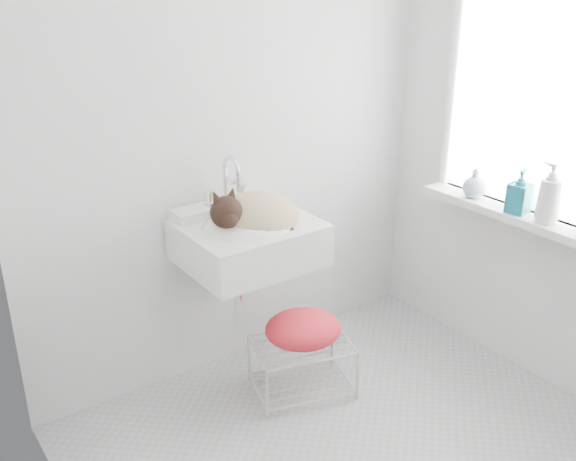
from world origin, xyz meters
TOP-DOWN VIEW (x-y plane):
  - floor at (0.00, 0.00)m, footprint 2.20×2.00m
  - back_wall at (0.00, 1.00)m, footprint 2.20×0.02m
  - right_wall at (1.10, 0.00)m, footprint 0.02×2.00m
  - left_wall at (-1.10, 0.00)m, footprint 0.02×2.00m
  - window_glass at (1.09, 0.20)m, footprint 0.01×0.80m
  - window_frame at (1.07, 0.20)m, footprint 0.04×0.90m
  - windowsill at (1.01, 0.20)m, footprint 0.16×0.88m
  - sink at (-0.10, 0.74)m, footprint 0.59×0.52m
  - faucet at (-0.10, 0.92)m, footprint 0.21×0.15m
  - cat at (-0.08, 0.72)m, footprint 0.47×0.42m
  - wire_rack at (0.06, 0.53)m, footprint 0.51×0.42m
  - towel at (0.06, 0.53)m, footprint 0.44×0.39m
  - bottle_a at (1.00, -0.03)m, footprint 0.09×0.09m
  - bottle_b at (1.00, 0.12)m, footprint 0.11×0.11m
  - bottle_c at (1.00, 0.38)m, footprint 0.12×0.12m

SIDE VIEW (x-z plane):
  - floor at x=0.00m, z-range -0.01..0.01m
  - wire_rack at x=0.06m, z-range 0.02..0.28m
  - towel at x=0.06m, z-range 0.22..0.37m
  - windowsill at x=1.01m, z-range 0.81..0.85m
  - sink at x=-0.10m, z-range 0.73..0.97m
  - bottle_a at x=1.00m, z-range 0.73..0.97m
  - bottle_b at x=1.00m, z-range 0.75..0.95m
  - bottle_c at x=1.00m, z-range 0.78..0.92m
  - cat at x=-0.08m, z-range 0.76..1.02m
  - faucet at x=-0.10m, z-range 0.88..1.10m
  - back_wall at x=0.00m, z-range 0.00..2.50m
  - right_wall at x=1.10m, z-range 0.00..2.50m
  - left_wall at x=-1.10m, z-range 0.00..2.50m
  - window_glass at x=1.09m, z-range 0.85..1.85m
  - window_frame at x=1.07m, z-range 0.80..1.90m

